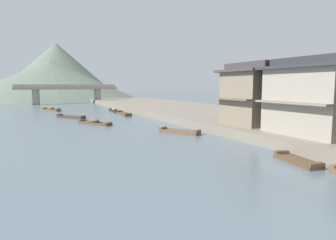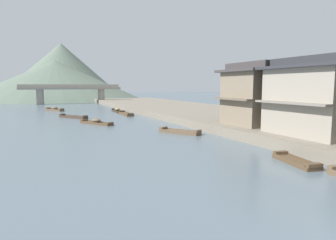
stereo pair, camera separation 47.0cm
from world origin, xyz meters
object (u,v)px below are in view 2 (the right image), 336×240
object	(u,v)px
boat_moored_nearest	(296,161)
stone_bridge	(72,91)
boat_moored_second	(73,117)
boat_upstream_distant	(55,109)
boat_crossing_west	(180,132)
boat_moored_far	(126,114)
boat_moored_third	(117,111)
house_waterfront_second	(320,97)
house_waterfront_tall	(253,94)
boat_midriver_upstream	(96,122)

from	to	relation	value
boat_moored_nearest	stone_bridge	size ratio (longest dim) A/B	0.14
boat_moored_second	boat_upstream_distant	bearing A→B (deg)	96.54
boat_upstream_distant	boat_crossing_west	world-z (taller)	boat_upstream_distant
boat_upstream_distant	stone_bridge	world-z (taller)	stone_bridge
boat_moored_far	boat_moored_third	bearing A→B (deg)	88.57
boat_moored_nearest	stone_bridge	world-z (taller)	stone_bridge
boat_moored_nearest	house_waterfront_second	world-z (taller)	house_waterfront_second
stone_bridge	boat_upstream_distant	bearing A→B (deg)	-104.76
boat_moored_second	boat_upstream_distant	xyz separation A→B (m)	(-1.66, 14.48, 0.13)
boat_moored_nearest	boat_upstream_distant	distance (m)	48.32
boat_moored_third	boat_moored_far	size ratio (longest dim) A/B	0.96
boat_moored_third	boat_crossing_west	distance (m)	26.74
boat_moored_third	boat_moored_second	bearing A→B (deg)	-139.08
boat_moored_far	boat_crossing_west	xyz separation A→B (m)	(-0.49, -20.55, 0.01)
boat_moored_far	house_waterfront_tall	size ratio (longest dim) A/B	0.92
boat_moored_third	house_waterfront_second	world-z (taller)	house_waterfront_second
house_waterfront_second	boat_moored_nearest	bearing A→B (deg)	-151.11
boat_upstream_distant	boat_crossing_west	xyz separation A→B (m)	(9.67, -33.71, -0.12)
boat_moored_nearest	boat_upstream_distant	bearing A→B (deg)	103.13
boat_upstream_distant	stone_bridge	xyz separation A→B (m)	(5.75, 21.84, 3.03)
boat_moored_third	boat_midriver_upstream	size ratio (longest dim) A/B	1.05
boat_moored_far	boat_midriver_upstream	world-z (taller)	boat_midriver_upstream
boat_moored_nearest	boat_midriver_upstream	size ratio (longest dim) A/B	0.72
boat_moored_third	boat_midriver_upstream	distance (m)	17.33
boat_moored_nearest	boat_moored_third	distance (m)	40.08
boat_upstream_distant	boat_crossing_west	size ratio (longest dim) A/B	0.99
house_waterfront_tall	boat_moored_far	bearing A→B (deg)	104.50
boat_moored_nearest	boat_crossing_west	size ratio (longest dim) A/B	0.87
boat_moored_nearest	boat_midriver_upstream	xyz separation A→B (m)	(-7.54, 24.17, 0.09)
boat_moored_far	boat_midriver_upstream	distance (m)	11.82
boat_midriver_upstream	house_waterfront_second	world-z (taller)	house_waterfront_second
house_waterfront_second	stone_bridge	distance (m)	66.55
boat_crossing_west	house_waterfront_second	xyz separation A→B (m)	(7.28, -10.05, 3.75)
boat_moored_third	boat_midriver_upstream	world-z (taller)	boat_moored_third
stone_bridge	boat_moored_second	bearing A→B (deg)	-96.43
boat_moored_second	boat_upstream_distant	world-z (taller)	boat_upstream_distant
boat_crossing_west	boat_upstream_distant	bearing A→B (deg)	106.01
boat_crossing_west	boat_midriver_upstream	bearing A→B (deg)	119.96
boat_moored_far	boat_upstream_distant	size ratio (longest dim) A/B	1.34
boat_upstream_distant	house_waterfront_tall	size ratio (longest dim) A/B	0.69
boat_moored_third	boat_moored_far	distance (m)	6.18
boat_moored_second	boat_moored_far	world-z (taller)	boat_moored_far
boat_upstream_distant	boat_crossing_west	bearing A→B (deg)	-73.99
stone_bridge	boat_midriver_upstream	bearing A→B (deg)	-92.97
boat_moored_third	boat_moored_far	xyz separation A→B (m)	(-0.15, -6.18, -0.07)
house_waterfront_second	house_waterfront_tall	xyz separation A→B (m)	(-0.69, 6.97, 0.02)
boat_upstream_distant	boat_moored_third	bearing A→B (deg)	-34.10
boat_midriver_upstream	boat_upstream_distant	size ratio (longest dim) A/B	1.22
boat_moored_nearest	boat_moored_far	distance (m)	33.91
house_waterfront_second	boat_upstream_distant	bearing A→B (deg)	111.18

